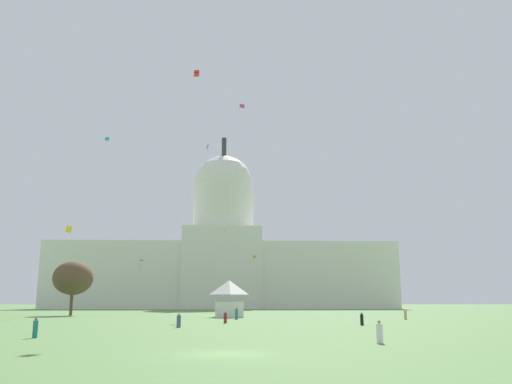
# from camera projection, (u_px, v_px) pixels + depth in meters

# --- Properties ---
(ground_plane) EXTENTS (800.00, 800.00, 0.00)m
(ground_plane) POSITION_uv_depth(u_px,v_px,m) (225.00, 354.00, 28.10)
(ground_plane) COLOR #567F42
(capitol_building) EXTENTS (124.28, 27.13, 64.41)m
(capitol_building) POSITION_uv_depth(u_px,v_px,m) (223.00, 260.00, 195.21)
(capitol_building) COLOR silver
(capitol_building) RESTS_ON ground_plane
(event_tent) EXTENTS (5.24, 7.39, 6.31)m
(event_tent) POSITION_uv_depth(u_px,v_px,m) (229.00, 298.00, 92.12)
(event_tent) COLOR white
(event_tent) RESTS_ON ground_plane
(tree_west_mid) EXTENTS (9.67, 9.77, 10.35)m
(tree_west_mid) POSITION_uv_depth(u_px,v_px,m) (73.00, 278.00, 102.47)
(tree_west_mid) COLOR brown
(tree_west_mid) RESTS_ON ground_plane
(person_tan_back_left) EXTENTS (0.47, 0.47, 1.55)m
(person_tan_back_left) POSITION_uv_depth(u_px,v_px,m) (405.00, 315.00, 80.07)
(person_tan_back_left) COLOR tan
(person_tan_back_left) RESTS_ON ground_plane
(person_black_deep_crowd) EXTENTS (0.49, 0.49, 1.50)m
(person_black_deep_crowd) POSITION_uv_depth(u_px,v_px,m) (362.00, 319.00, 61.05)
(person_black_deep_crowd) COLOR black
(person_black_deep_crowd) RESTS_ON ground_plane
(person_denim_lawn_far_left) EXTENTS (0.61, 0.61, 1.49)m
(person_denim_lawn_far_left) POSITION_uv_depth(u_px,v_px,m) (179.00, 321.00, 56.04)
(person_denim_lawn_far_left) COLOR #3D5684
(person_denim_lawn_far_left) RESTS_ON ground_plane
(person_teal_front_center) EXTENTS (0.57, 0.57, 1.77)m
(person_teal_front_center) POSITION_uv_depth(u_px,v_px,m) (237.00, 314.00, 80.27)
(person_teal_front_center) COLOR #1E757A
(person_teal_front_center) RESTS_ON ground_plane
(person_teal_back_center) EXTENTS (0.47, 0.47, 1.51)m
(person_teal_back_center) POSITION_uv_depth(u_px,v_px,m) (35.00, 329.00, 40.24)
(person_teal_back_center) COLOR #1E757A
(person_teal_back_center) RESTS_ON ground_plane
(person_maroon_near_tent) EXTENTS (0.53, 0.53, 1.45)m
(person_maroon_near_tent) POSITION_uv_depth(u_px,v_px,m) (225.00, 318.00, 66.81)
(person_maroon_near_tent) COLOR maroon
(person_maroon_near_tent) RESTS_ON ground_plane
(person_white_mid_center) EXTENTS (0.60, 0.60, 1.49)m
(person_white_mid_center) POSITION_uv_depth(u_px,v_px,m) (380.00, 333.00, 35.28)
(person_white_mid_center) COLOR silver
(person_white_mid_center) RESTS_ON ground_plane
(kite_magenta_high) EXTENTS (1.17, 1.21, 1.14)m
(kite_magenta_high) POSITION_uv_depth(u_px,v_px,m) (242.00, 106.00, 121.39)
(kite_magenta_high) COLOR #D1339E
(kite_pink_high) EXTENTS (0.89, 0.64, 2.67)m
(kite_pink_high) POSITION_uv_depth(u_px,v_px,m) (208.00, 147.00, 176.91)
(kite_pink_high) COLOR pink
(kite_blue_low) EXTENTS (1.59, 1.74, 2.87)m
(kite_blue_low) POSITION_uv_depth(u_px,v_px,m) (140.00, 263.00, 174.34)
(kite_blue_low) COLOR blue
(kite_yellow_low) EXTENTS (0.94, 0.84, 1.30)m
(kite_yellow_low) POSITION_uv_depth(u_px,v_px,m) (69.00, 229.00, 93.99)
(kite_yellow_low) COLOR yellow
(kite_red_mid) EXTENTS (0.76, 0.73, 0.72)m
(kite_red_mid) POSITION_uv_depth(u_px,v_px,m) (197.00, 73.00, 66.88)
(kite_red_mid) COLOR red
(kite_cyan_high) EXTENTS (1.36, 1.35, 1.04)m
(kite_cyan_high) POSITION_uv_depth(u_px,v_px,m) (107.00, 139.00, 158.45)
(kite_cyan_high) COLOR #33BCDB
(kite_orange_low) EXTENTS (0.99, 0.48, 2.92)m
(kite_orange_low) POSITION_uv_depth(u_px,v_px,m) (254.00, 258.00, 175.01)
(kite_orange_low) COLOR orange
(kite_lime_mid) EXTENTS (1.17, 1.59, 2.70)m
(kite_lime_mid) POSITION_uv_depth(u_px,v_px,m) (223.00, 231.00, 164.19)
(kite_lime_mid) COLOR #8CD133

